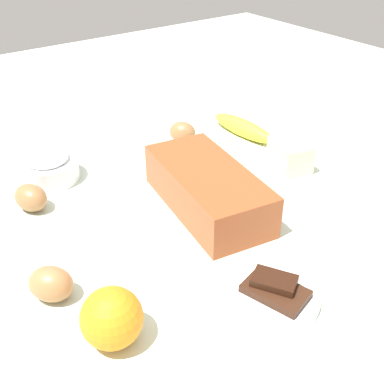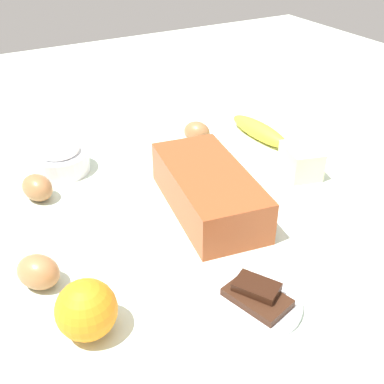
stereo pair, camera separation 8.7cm
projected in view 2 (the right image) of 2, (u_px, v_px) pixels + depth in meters
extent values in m
cube|color=silver|center=(192.00, 215.00, 0.89)|extent=(2.40, 2.40, 0.02)
cube|color=#9E4723|center=(208.00, 190.00, 0.87)|extent=(0.30, 0.17, 0.08)
cube|color=black|center=(208.00, 188.00, 0.87)|extent=(0.28, 0.16, 0.07)
cylinder|color=white|center=(60.00, 162.00, 1.00)|extent=(0.12, 0.12, 0.04)
torus|color=white|center=(59.00, 154.00, 0.99)|extent=(0.12, 0.12, 0.01)
ellipsoid|color=white|center=(58.00, 150.00, 0.98)|extent=(0.09, 0.09, 0.03)
ellipsoid|color=yellow|center=(259.00, 131.00, 1.13)|extent=(0.19, 0.06, 0.04)
sphere|color=orange|center=(86.00, 310.00, 0.62)|extent=(0.08, 0.08, 0.08)
cube|color=#F4EDB2|center=(301.00, 161.00, 0.99)|extent=(0.10, 0.09, 0.06)
ellipsoid|color=#A46E43|center=(38.00, 272.00, 0.71)|extent=(0.09, 0.08, 0.05)
ellipsoid|color=#9C683F|center=(37.00, 188.00, 0.91)|extent=(0.08, 0.07, 0.05)
ellipsoid|color=#9D6940|center=(197.00, 132.00, 1.12)|extent=(0.08, 0.08, 0.05)
cylinder|color=white|center=(257.00, 303.00, 0.68)|extent=(0.13, 0.13, 0.01)
cube|color=#381E11|center=(257.00, 298.00, 0.68)|extent=(0.10, 0.08, 0.01)
cube|color=black|center=(257.00, 287.00, 0.68)|extent=(0.07, 0.07, 0.01)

